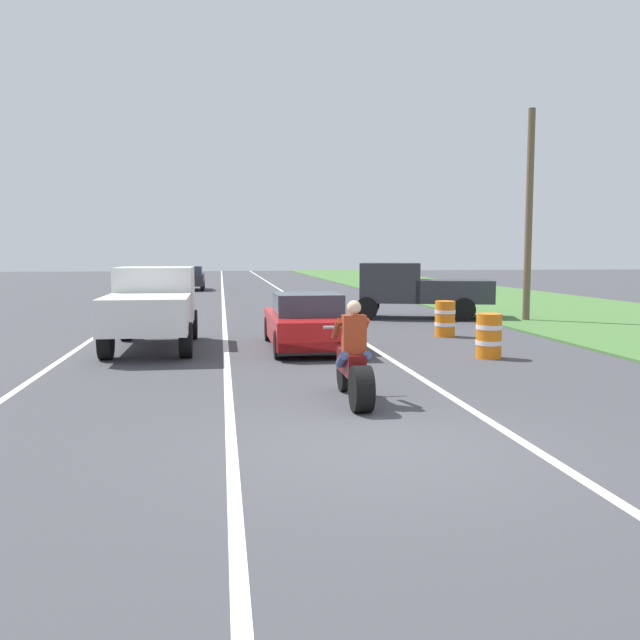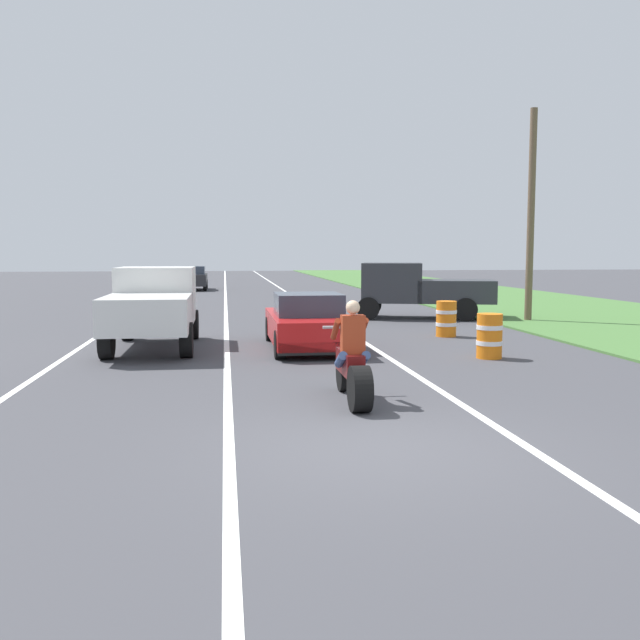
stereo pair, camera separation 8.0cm
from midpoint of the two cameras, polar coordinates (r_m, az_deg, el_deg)
ground_plane at (r=8.48m, az=5.17°, el=-10.52°), size 160.00×160.00×0.00m
lane_stripe_left_solid at (r=28.25m, az=-15.08°, el=0.68°), size 0.14×120.00×0.01m
lane_stripe_right_solid at (r=28.27m, az=-0.45°, el=0.87°), size 0.14×120.00×0.01m
lane_stripe_centre_dashed at (r=28.03m, az=-7.76°, el=0.78°), size 0.14×120.00×0.01m
grass_verge_right at (r=31.23m, az=18.30°, el=1.09°), size 10.00×120.00×0.06m
motorcycle_with_rider at (r=10.72m, az=2.95°, el=-3.83°), size 0.70×2.21×1.62m
sports_car_red at (r=16.76m, az=-0.91°, el=-0.27°), size 1.84×4.30×1.37m
pickup_truck_left_lane_white at (r=17.26m, az=-13.57°, el=1.34°), size 2.02×4.80×1.98m
pickup_truck_right_shoulder_dark_grey at (r=24.78m, az=8.26°, el=2.70°), size 5.14×3.14×1.98m
utility_pole_roadside at (r=24.41m, az=17.23°, el=8.24°), size 0.24×0.24×7.14m
construction_barrel_nearest at (r=15.73m, az=14.06°, el=-1.29°), size 0.58×0.58×1.00m
construction_barrel_mid at (r=19.54m, az=10.58°, el=0.11°), size 0.58×0.58×1.00m
distant_car_far_ahead at (r=43.76m, az=-10.51°, el=3.48°), size 1.80×4.00×1.50m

